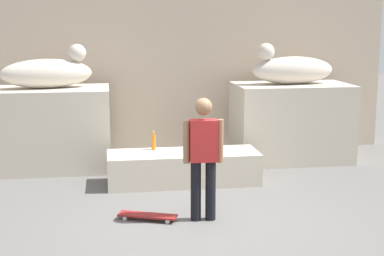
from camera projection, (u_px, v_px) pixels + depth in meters
The scene contains 11 objects.
ground_plane at pixel (203, 223), 7.65m from camera, with size 40.00×40.00×0.00m, color #605E5B.
facade_wall at pixel (166, 24), 11.65m from camera, with size 9.05×0.60×5.16m, color #C1AE96.
pedestal_left at pixel (49, 129), 10.34m from camera, with size 2.17×1.29×1.47m, color beige.
pedestal_right at pixel (291, 122), 11.00m from camera, with size 2.17×1.29×1.47m, color beige.
statue_reclining_left at pixel (49, 72), 10.16m from camera, with size 1.67×0.84×0.78m.
statue_reclining_right at pixel (291, 69), 10.81m from camera, with size 1.65×0.71×0.78m.
ledge_block at pixel (183, 168), 9.50m from camera, with size 2.49×0.85×0.52m, color beige.
skater at pixel (203, 154), 7.62m from camera, with size 0.54×0.23×1.67m.
skateboard at pixel (147, 216), 7.76m from camera, with size 0.82×0.48×0.08m.
bottle_orange at pixel (154, 142), 9.62m from camera, with size 0.07×0.07×0.32m.
bottle_brown at pixel (196, 149), 9.14m from camera, with size 0.07×0.07×0.29m.
Camera 1 is at (-1.23, -7.18, 2.67)m, focal length 53.64 mm.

